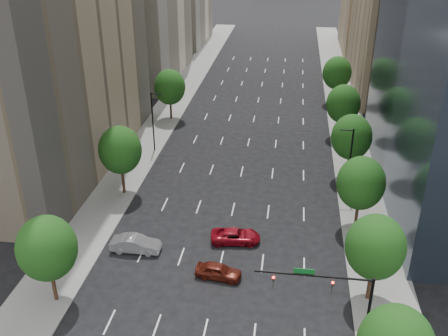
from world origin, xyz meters
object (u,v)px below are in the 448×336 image
at_px(traffic_signal, 338,295).
at_px(car_maroon, 218,271).
at_px(car_silver, 136,244).
at_px(car_red_far, 235,236).

bearing_deg(traffic_signal, car_maroon, 145.26).
distance_m(car_maroon, car_silver, 9.63).
bearing_deg(car_maroon, car_red_far, -1.29).
xyz_separation_m(traffic_signal, car_silver, (-19.53, 10.35, -4.32)).
bearing_deg(car_silver, traffic_signal, -118.52).
bearing_deg(traffic_signal, car_silver, 152.08).
relative_size(car_silver, car_red_far, 0.99).
relative_size(car_maroon, car_silver, 0.86).
height_order(traffic_signal, car_silver, traffic_signal).
distance_m(car_silver, car_red_far, 10.50).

